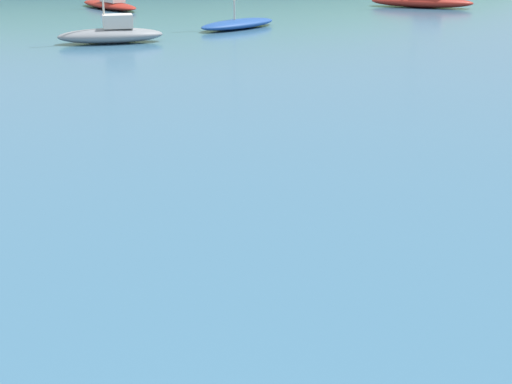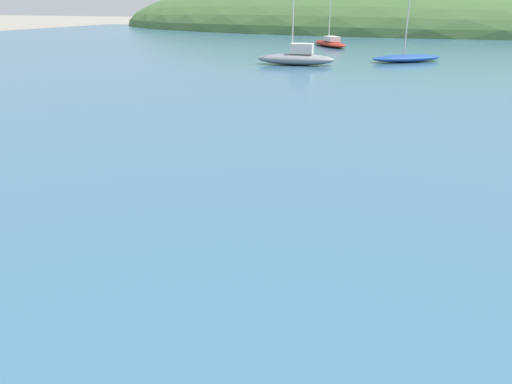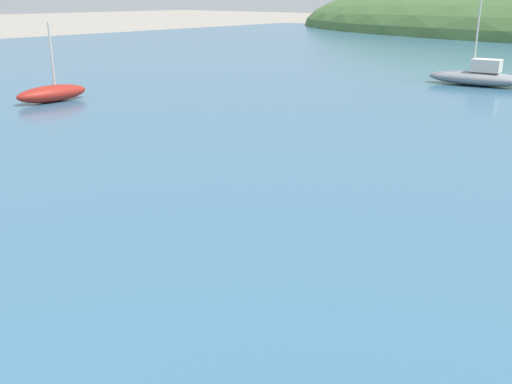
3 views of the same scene
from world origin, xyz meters
name	(u,v)px [view 2 (image 2 of 3)]	position (x,y,z in m)	size (l,w,h in m)	color
water	(360,54)	(0.00, 32.00, 0.05)	(80.00, 60.00, 0.10)	#386684
far_hillside	(410,28)	(0.00, 66.80, 0.00)	(75.42, 41.48, 12.91)	#476B38
boat_green_fishing	(407,58)	(3.08, 27.88, 0.31)	(3.80, 3.39, 4.63)	#1E4793
boat_nearest_quay	(296,58)	(-1.78, 24.62, 0.44)	(3.86, 1.66, 4.64)	gray
boat_far_left	(330,43)	(-2.74, 35.89, 0.35)	(3.73, 4.73, 5.66)	maroon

